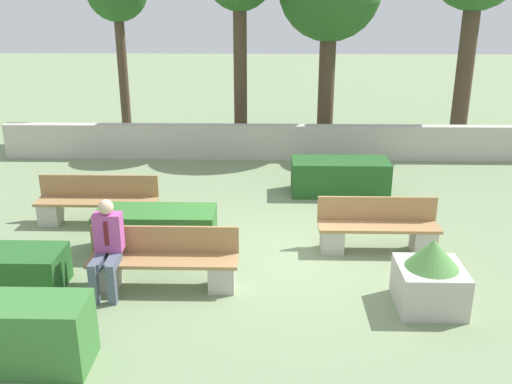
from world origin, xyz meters
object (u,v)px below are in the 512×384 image
at_px(bench_right_side, 378,231).
at_px(person_seated_man, 107,243).
at_px(bench_front, 164,265).
at_px(bench_left_side, 98,205).
at_px(planter_corner_left, 430,277).

height_order(bench_right_side, person_seated_man, person_seated_man).
bearing_deg(bench_front, bench_left_side, 124.78).
bearing_deg(planter_corner_left, person_seated_man, 175.90).
xyz_separation_m(person_seated_man, planter_corner_left, (4.34, -0.31, -0.29)).
relative_size(bench_left_side, planter_corner_left, 2.22).
relative_size(bench_left_side, person_seated_man, 1.62).
bearing_deg(bench_left_side, bench_right_side, -13.55).
height_order(bench_front, bench_left_side, same).
bearing_deg(bench_front, planter_corner_left, -7.18).
xyz_separation_m(bench_left_side, bench_right_side, (4.84, -1.03, -0.01)).
xyz_separation_m(bench_front, bench_left_side, (-1.61, 2.31, 0.00)).
xyz_separation_m(bench_right_side, planter_corner_left, (0.37, -1.73, 0.11)).
bearing_deg(person_seated_man, bench_left_side, 109.49).
distance_m(person_seated_man, planter_corner_left, 4.36).
relative_size(bench_left_side, bench_right_side, 1.12).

